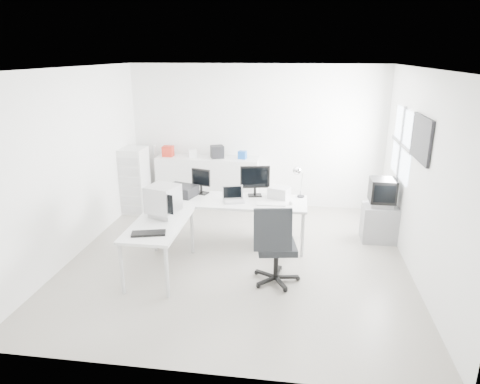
# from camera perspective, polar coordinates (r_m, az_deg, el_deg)

# --- Properties ---
(floor) EXTENTS (5.00, 5.00, 0.01)m
(floor) POSITION_cam_1_polar(r_m,az_deg,el_deg) (6.63, -0.24, -8.79)
(floor) COLOR #B5ADA2
(floor) RESTS_ON ground
(ceiling) EXTENTS (5.00, 5.00, 0.01)m
(ceiling) POSITION_cam_1_polar(r_m,az_deg,el_deg) (5.91, -0.28, 16.20)
(ceiling) COLOR white
(ceiling) RESTS_ON back_wall
(back_wall) EXTENTS (5.00, 0.02, 2.80)m
(back_wall) POSITION_cam_1_polar(r_m,az_deg,el_deg) (8.54, 2.16, 7.33)
(back_wall) COLOR white
(back_wall) RESTS_ON floor
(left_wall) EXTENTS (0.02, 5.00, 2.80)m
(left_wall) POSITION_cam_1_polar(r_m,az_deg,el_deg) (6.92, -21.24, 3.53)
(left_wall) COLOR white
(left_wall) RESTS_ON floor
(right_wall) EXTENTS (0.02, 5.00, 2.80)m
(right_wall) POSITION_cam_1_polar(r_m,az_deg,el_deg) (6.28, 22.95, 1.92)
(right_wall) COLOR white
(right_wall) RESTS_ON floor
(window) EXTENTS (0.02, 1.20, 1.10)m
(window) POSITION_cam_1_polar(r_m,az_deg,el_deg) (7.37, 20.74, 6.01)
(window) COLOR white
(window) RESTS_ON right_wall
(wall_picture) EXTENTS (0.04, 0.90, 0.60)m
(wall_picture) POSITION_cam_1_polar(r_m,az_deg,el_deg) (6.26, 23.02, 6.58)
(wall_picture) COLOR black
(wall_picture) RESTS_ON right_wall
(main_desk) EXTENTS (2.40, 0.80, 0.75)m
(main_desk) POSITION_cam_1_polar(r_m,az_deg,el_deg) (6.98, -1.13, -3.95)
(main_desk) COLOR silver
(main_desk) RESTS_ON floor
(side_desk) EXTENTS (0.70, 1.40, 0.75)m
(side_desk) POSITION_cam_1_polar(r_m,az_deg,el_deg) (6.20, -10.61, -7.27)
(side_desk) COLOR silver
(side_desk) RESTS_ON floor
(drawer_pedestal) EXTENTS (0.40, 0.50, 0.60)m
(drawer_pedestal) POSITION_cam_1_polar(r_m,az_deg,el_deg) (6.99, 4.64, -4.66)
(drawer_pedestal) COLOR silver
(drawer_pedestal) RESTS_ON floor
(inkjet_printer) EXTENTS (0.56, 0.49, 0.17)m
(inkjet_printer) POSITION_cam_1_polar(r_m,az_deg,el_deg) (7.09, -7.82, 0.19)
(inkjet_printer) COLOR black
(inkjet_printer) RESTS_ON main_desk
(lcd_monitor_small) EXTENTS (0.37, 0.28, 0.42)m
(lcd_monitor_small) POSITION_cam_1_polar(r_m,az_deg,el_deg) (7.12, -5.22, 1.40)
(lcd_monitor_small) COLOR black
(lcd_monitor_small) RESTS_ON main_desk
(lcd_monitor_large) EXTENTS (0.51, 0.29, 0.50)m
(lcd_monitor_large) POSITION_cam_1_polar(r_m,az_deg,el_deg) (6.96, 2.01, 1.44)
(lcd_monitor_large) COLOR black
(lcd_monitor_large) RESTS_ON main_desk
(laptop) EXTENTS (0.38, 0.38, 0.20)m
(laptop) POSITION_cam_1_polar(r_m,az_deg,el_deg) (6.72, -0.87, -0.53)
(laptop) COLOR #B7B7BA
(laptop) RESTS_ON main_desk
(white_keyboard) EXTENTS (0.45, 0.15, 0.02)m
(white_keyboard) POSITION_cam_1_polar(r_m,az_deg,el_deg) (6.64, 4.20, -1.64)
(white_keyboard) COLOR silver
(white_keyboard) RESTS_ON main_desk
(white_mouse) EXTENTS (0.06, 0.06, 0.06)m
(white_mouse) POSITION_cam_1_polar(r_m,az_deg,el_deg) (6.67, 6.80, -1.44)
(white_mouse) COLOR silver
(white_mouse) RESTS_ON main_desk
(laser_printer) EXTENTS (0.38, 0.35, 0.18)m
(laser_printer) POSITION_cam_1_polar(r_m,az_deg,el_deg) (6.96, 5.25, -0.04)
(laser_printer) COLOR #B5B5B5
(laser_printer) RESTS_ON main_desk
(desk_lamp) EXTENTS (0.21, 0.21, 0.52)m
(desk_lamp) POSITION_cam_1_polar(r_m,az_deg,el_deg) (6.98, 8.19, 1.36)
(desk_lamp) COLOR silver
(desk_lamp) RESTS_ON main_desk
(crt_monitor) EXTENTS (0.49, 0.49, 0.45)m
(crt_monitor) POSITION_cam_1_polar(r_m,az_deg,el_deg) (6.19, -10.21, -1.27)
(crt_monitor) COLOR #B7B7BA
(crt_monitor) RESTS_ON side_desk
(black_keyboard) EXTENTS (0.47, 0.28, 0.03)m
(black_keyboard) POSITION_cam_1_polar(r_m,az_deg,el_deg) (5.69, -12.09, -5.41)
(black_keyboard) COLOR black
(black_keyboard) RESTS_ON side_desk
(office_chair) EXTENTS (0.77, 0.77, 1.15)m
(office_chair) POSITION_cam_1_polar(r_m,az_deg,el_deg) (5.78, 4.90, -6.76)
(office_chair) COLOR #25272A
(office_chair) RESTS_ON floor
(tv_cabinet) EXTENTS (0.56, 0.45, 0.61)m
(tv_cabinet) POSITION_cam_1_polar(r_m,az_deg,el_deg) (7.47, 18.04, -3.96)
(tv_cabinet) COLOR gray
(tv_cabinet) RESTS_ON floor
(crt_tv) EXTENTS (0.50, 0.48, 0.45)m
(crt_tv) POSITION_cam_1_polar(r_m,az_deg,el_deg) (7.30, 18.44, -0.11)
(crt_tv) COLOR black
(crt_tv) RESTS_ON tv_cabinet
(sideboard) EXTENTS (2.03, 0.51, 1.01)m
(sideboard) POSITION_cam_1_polar(r_m,az_deg,el_deg) (8.65, -4.29, 1.34)
(sideboard) COLOR silver
(sideboard) RESTS_ON floor
(clutter_box_a) EXTENTS (0.21, 0.19, 0.21)m
(clutter_box_a) POSITION_cam_1_polar(r_m,az_deg,el_deg) (8.70, -9.57, 5.39)
(clutter_box_a) COLOR red
(clutter_box_a) RESTS_ON sideboard
(clutter_box_b) EXTENTS (0.19, 0.18, 0.15)m
(clutter_box_b) POSITION_cam_1_polar(r_m,az_deg,el_deg) (8.57, -6.35, 5.16)
(clutter_box_b) COLOR silver
(clutter_box_b) RESTS_ON sideboard
(clutter_box_c) EXTENTS (0.31, 0.29, 0.24)m
(clutter_box_c) POSITION_cam_1_polar(r_m,az_deg,el_deg) (8.45, -3.06, 5.37)
(clutter_box_c) COLOR black
(clutter_box_c) RESTS_ON sideboard
(clutter_box_d) EXTENTS (0.17, 0.16, 0.15)m
(clutter_box_d) POSITION_cam_1_polar(r_m,az_deg,el_deg) (8.38, 0.32, 4.97)
(clutter_box_d) COLOR #174EA7
(clutter_box_d) RESTS_ON sideboard
(clutter_bottle) EXTENTS (0.07, 0.07, 0.22)m
(clutter_bottle) POSITION_cam_1_polar(r_m,az_deg,el_deg) (8.83, -11.36, 5.52)
(clutter_bottle) COLOR silver
(clutter_bottle) RESTS_ON sideboard
(filing_cabinet) EXTENTS (0.44, 0.53, 1.27)m
(filing_cabinet) POSITION_cam_1_polar(r_m,az_deg,el_deg) (8.55, -13.81, 1.54)
(filing_cabinet) COLOR silver
(filing_cabinet) RESTS_ON floor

